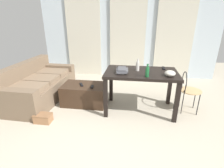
# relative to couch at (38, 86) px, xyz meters

# --- Properties ---
(ground_plane) EXTENTS (8.50, 8.50, 0.00)m
(ground_plane) POSITION_rel_couch_xyz_m (1.86, -0.22, -0.31)
(ground_plane) COLOR #B2A893
(wall_back) EXTENTS (5.13, 0.10, 2.66)m
(wall_back) POSITION_rel_couch_xyz_m (1.86, 1.95, 1.02)
(wall_back) COLOR silver
(wall_back) RESTS_ON ground
(curtains) EXTENTS (3.65, 0.03, 2.28)m
(curtains) POSITION_rel_couch_xyz_m (1.86, 1.87, 0.83)
(curtains) COLOR beige
(curtains) RESTS_ON ground
(couch) EXTENTS (0.96, 1.89, 0.81)m
(couch) POSITION_rel_couch_xyz_m (0.00, 0.00, 0.00)
(couch) COLOR brown
(couch) RESTS_ON ground
(coffee_table) EXTENTS (0.89, 0.55, 0.42)m
(coffee_table) POSITION_rel_couch_xyz_m (1.09, -0.10, -0.09)
(coffee_table) COLOR #382619
(coffee_table) RESTS_ON ground
(craft_table) EXTENTS (1.33, 0.79, 0.80)m
(craft_table) POSITION_rel_couch_xyz_m (2.24, -0.22, 0.38)
(craft_table) COLOR black
(craft_table) RESTS_ON ground
(wire_chair) EXTENTS (0.40, 0.40, 0.80)m
(wire_chair) POSITION_rel_couch_xyz_m (3.12, -0.12, 0.19)
(wire_chair) COLOR tan
(wire_chair) RESTS_ON ground
(bottle_near) EXTENTS (0.07, 0.07, 0.23)m
(bottle_near) POSITION_rel_couch_xyz_m (2.16, -0.17, 0.58)
(bottle_near) COLOR beige
(bottle_near) RESTS_ON craft_table
(bottle_far) EXTENTS (0.06, 0.06, 0.22)m
(bottle_far) POSITION_rel_couch_xyz_m (2.32, -0.50, 0.58)
(bottle_far) COLOR #195B2D
(bottle_far) RESTS_ON craft_table
(bowl) EXTENTS (0.18, 0.18, 0.10)m
(bowl) POSITION_rel_couch_xyz_m (2.71, -0.42, 0.54)
(bowl) COLOR beige
(bowl) RESTS_ON craft_table
(book_stack) EXTENTS (0.24, 0.31, 0.08)m
(book_stack) POSITION_rel_couch_xyz_m (1.88, -0.32, 0.53)
(book_stack) COLOR silver
(book_stack) RESTS_ON craft_table
(tv_remote_on_table) EXTENTS (0.04, 0.17, 0.02)m
(tv_remote_on_table) POSITION_rel_couch_xyz_m (2.67, 0.03, 0.50)
(tv_remote_on_table) COLOR black
(tv_remote_on_table) RESTS_ON craft_table
(scissors) EXTENTS (0.09, 0.11, 0.00)m
(scissors) POSITION_rel_couch_xyz_m (1.83, -0.02, 0.49)
(scissors) COLOR #9EA0A5
(scissors) RESTS_ON craft_table
(tv_remote_primary) EXTENTS (0.12, 0.18, 0.02)m
(tv_remote_primary) POSITION_rel_couch_xyz_m (1.04, -0.12, 0.13)
(tv_remote_primary) COLOR black
(tv_remote_primary) RESTS_ON coffee_table
(tv_remote_secondary) EXTENTS (0.06, 0.14, 0.02)m
(tv_remote_secondary) POSITION_rel_couch_xyz_m (1.29, -0.21, 0.13)
(tv_remote_secondary) COLOR black
(tv_remote_secondary) RESTS_ON coffee_table
(shoebox) EXTENTS (0.30, 0.19, 0.16)m
(shoebox) POSITION_rel_couch_xyz_m (0.56, -0.89, -0.23)
(shoebox) COLOR #996B47
(shoebox) RESTS_ON ground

